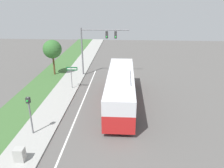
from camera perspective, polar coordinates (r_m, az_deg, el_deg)
The scene contains 10 objects.
ground_plane at distance 18.38m, azimuth 0.90°, elevation -11.37°, with size 80.00×80.00×0.00m, color #565451.
sidewalk at distance 19.57m, azimuth -17.85°, elevation -10.10°, with size 2.80×80.00×0.12m.
grass_verge at distance 20.91m, azimuth -26.17°, elevation -9.27°, with size 3.60×80.00×0.10m.
lane_divider_near at distance 18.85m, azimuth -10.30°, elevation -10.83°, with size 0.14×30.00×0.01m.
bus at distance 21.51m, azimuth 2.23°, elevation -0.76°, with size 2.72×11.90×3.33m.
signal_gantry at distance 29.08m, azimuth -4.18°, elevation 10.87°, with size 6.31×0.41×6.42m.
pedestrian_signal at distance 17.59m, azimuth -20.73°, elevation -6.36°, with size 0.28×0.34×3.20m.
street_sign at distance 25.42m, azimuth -10.48°, elevation 2.72°, with size 1.25×0.08×2.75m.
utility_cabinet at distance 15.94m, azimuth -22.99°, elevation -16.62°, with size 0.65×0.52×0.94m.
roadside_tree at distance 30.39m, azimuth -15.32°, elevation 8.73°, with size 2.47×2.47×4.76m.
Camera 1 is at (0.64, -15.39, 10.03)m, focal length 35.00 mm.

